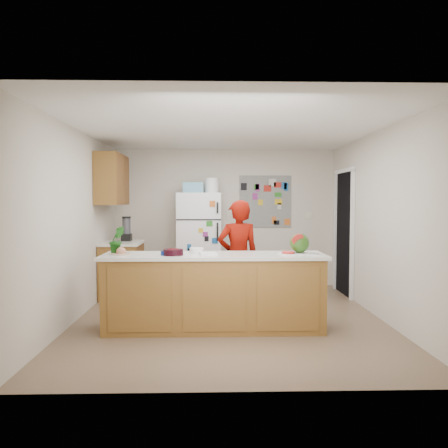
{
  "coord_description": "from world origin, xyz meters",
  "views": [
    {
      "loc": [
        -0.22,
        -5.73,
        1.56
      ],
      "look_at": [
        -0.06,
        0.2,
        1.25
      ],
      "focal_mm": 35.0,
      "sensor_mm": 36.0,
      "label": 1
    }
  ],
  "objects_px": {
    "watermelon": "(299,243)",
    "refrigerator": "(199,242)",
    "person": "(238,258)",
    "cherry_bowl": "(173,252)"
  },
  "relations": [
    {
      "from": "refrigerator",
      "to": "cherry_bowl",
      "type": "xyz_separation_m",
      "value": [
        -0.23,
        -2.47,
        0.11
      ]
    },
    {
      "from": "refrigerator",
      "to": "person",
      "type": "xyz_separation_m",
      "value": [
        0.58,
        -1.71,
        -0.06
      ]
    },
    {
      "from": "person",
      "to": "cherry_bowl",
      "type": "bearing_deg",
      "value": 32.19
    },
    {
      "from": "watermelon",
      "to": "refrigerator",
      "type": "bearing_deg",
      "value": 118.54
    },
    {
      "from": "watermelon",
      "to": "person",
      "type": "bearing_deg",
      "value": 136.91
    },
    {
      "from": "cherry_bowl",
      "to": "watermelon",
      "type": "bearing_deg",
      "value": 3.95
    },
    {
      "from": "refrigerator",
      "to": "watermelon",
      "type": "distance_m",
      "value": 2.7
    },
    {
      "from": "person",
      "to": "watermelon",
      "type": "xyz_separation_m",
      "value": [
        0.71,
        -0.66,
        0.26
      ]
    },
    {
      "from": "refrigerator",
      "to": "person",
      "type": "height_order",
      "value": "refrigerator"
    },
    {
      "from": "person",
      "to": "cherry_bowl",
      "type": "distance_m",
      "value": 1.13
    }
  ]
}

